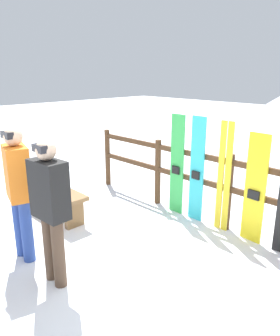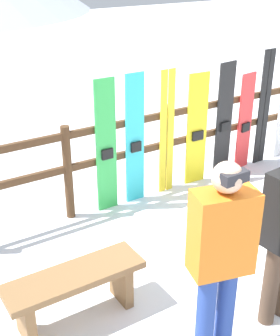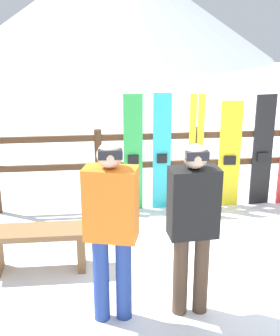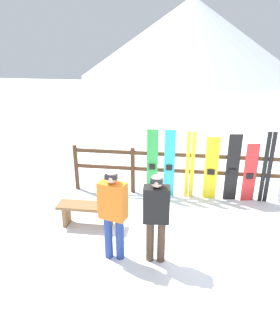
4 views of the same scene
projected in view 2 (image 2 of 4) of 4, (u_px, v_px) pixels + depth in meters
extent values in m
cylinder|color=#4C331E|center=(68.00, 173.00, 5.20)|extent=(0.10, 0.10, 1.11)
cylinder|color=#4C331E|center=(167.00, 148.00, 5.85)|extent=(0.10, 0.10, 1.11)
cylinder|color=#4C331E|center=(247.00, 128.00, 6.51)|extent=(0.10, 0.10, 1.11)
cube|color=#4C331E|center=(168.00, 144.00, 5.83)|extent=(5.43, 0.05, 0.08)
cube|color=#4C331E|center=(168.00, 114.00, 5.66)|extent=(5.43, 0.05, 0.08)
cube|color=brown|center=(74.00, 276.00, 3.76)|extent=(1.15, 0.36, 0.06)
cube|color=brown|center=(26.00, 319.00, 3.64)|extent=(0.08, 0.29, 0.40)
cube|color=brown|center=(121.00, 281.00, 4.06)|extent=(0.08, 0.29, 0.40)
cylinder|color=#4C3828|center=(271.00, 284.00, 3.75)|extent=(0.13, 0.13, 0.76)
cylinder|color=navy|center=(205.00, 318.00, 3.40)|extent=(0.14, 0.14, 0.78)
cylinder|color=navy|center=(225.00, 308.00, 3.49)|extent=(0.14, 0.14, 0.78)
cube|color=orange|center=(223.00, 232.00, 3.14)|extent=(0.48, 0.34, 0.62)
sphere|color=#D8B293|center=(228.00, 177.00, 2.97)|extent=(0.21, 0.21, 0.21)
cube|color=black|center=(235.00, 177.00, 2.91)|extent=(0.19, 0.07, 0.07)
cube|color=green|center=(106.00, 147.00, 5.27)|extent=(0.25, 0.03, 1.58)
cube|color=black|center=(107.00, 154.00, 5.29)|extent=(0.14, 0.03, 0.12)
cube|color=#2DBFCC|center=(135.00, 140.00, 5.46)|extent=(0.24, 0.03, 1.59)
cube|color=black|center=(136.00, 147.00, 5.47)|extent=(0.13, 0.03, 0.12)
cube|color=yellow|center=(163.00, 134.00, 5.66)|extent=(0.09, 0.02, 1.57)
cube|color=yellow|center=(170.00, 132.00, 5.71)|extent=(0.09, 0.02, 1.57)
cube|color=yellow|center=(197.00, 130.00, 5.93)|extent=(0.29, 0.05, 1.47)
cube|color=black|center=(198.00, 136.00, 5.94)|extent=(0.16, 0.04, 0.12)
cube|color=black|center=(224.00, 120.00, 6.14)|extent=(0.29, 0.06, 1.54)
cube|color=black|center=(225.00, 127.00, 6.15)|extent=(0.16, 0.05, 0.12)
cube|color=red|center=(245.00, 122.00, 6.37)|extent=(0.28, 0.06, 1.35)
cube|color=black|center=(246.00, 127.00, 6.37)|extent=(0.15, 0.05, 0.12)
cube|color=black|center=(261.00, 109.00, 6.45)|extent=(0.09, 0.02, 1.63)
cube|color=black|center=(267.00, 107.00, 6.50)|extent=(0.09, 0.02, 1.63)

